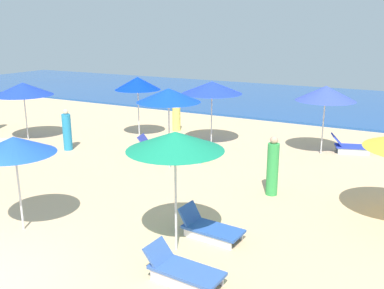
% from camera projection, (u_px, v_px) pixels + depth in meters
% --- Properties ---
extents(ocean, '(60.00, 13.47, 0.12)m').
position_uv_depth(ocean, '(300.00, 101.00, 27.48)').
color(ocean, '#204D96').
rests_on(ocean, ground_plane).
extents(umbrella_0, '(1.83, 1.83, 2.26)m').
position_uv_depth(umbrella_0, '(14.00, 145.00, 9.54)').
color(umbrella_0, silver).
rests_on(umbrella_0, ground_plane).
extents(umbrella_1, '(1.94, 1.94, 2.60)m').
position_uv_depth(umbrella_1, '(138.00, 83.00, 18.00)').
color(umbrella_1, silver).
rests_on(umbrella_1, ground_plane).
extents(umbrella_2, '(2.40, 2.40, 2.56)m').
position_uv_depth(umbrella_2, '(212.00, 88.00, 16.82)').
color(umbrella_2, silver).
rests_on(umbrella_2, ground_plane).
extents(umbrella_3, '(2.42, 2.42, 2.41)m').
position_uv_depth(umbrella_3, '(23.00, 89.00, 17.65)').
color(umbrella_3, silver).
rests_on(umbrella_3, ground_plane).
extents(umbrella_4, '(2.18, 2.18, 2.57)m').
position_uv_depth(umbrella_4, '(326.00, 93.00, 15.50)').
color(umbrella_4, silver).
rests_on(umbrella_4, ground_plane).
extents(lounge_chair_4_0, '(1.55, 1.02, 0.71)m').
position_uv_depth(lounge_chair_4_0, '(350.00, 146.00, 16.16)').
color(lounge_chair_4_0, silver).
rests_on(lounge_chair_4_0, ground_plane).
extents(umbrella_5, '(2.11, 2.11, 2.71)m').
position_uv_depth(umbrella_5, '(169.00, 95.00, 13.85)').
color(umbrella_5, silver).
rests_on(umbrella_5, ground_plane).
extents(lounge_chair_5_0, '(1.43, 0.89, 0.78)m').
position_uv_depth(lounge_chair_5_0, '(156.00, 149.00, 15.71)').
color(lounge_chair_5_0, silver).
rests_on(lounge_chair_5_0, ground_plane).
extents(lounge_chair_5_1, '(1.41, 0.67, 0.72)m').
position_uv_depth(lounge_chair_5_1, '(189.00, 152.00, 15.35)').
color(lounge_chair_5_1, silver).
rests_on(lounge_chair_5_1, ground_plane).
extents(umbrella_7, '(2.00, 2.00, 2.61)m').
position_uv_depth(umbrella_7, '(175.00, 141.00, 8.52)').
color(umbrella_7, silver).
rests_on(umbrella_7, ground_plane).
extents(lounge_chair_7_0, '(1.55, 0.72, 0.63)m').
position_uv_depth(lounge_chair_7_0, '(182.00, 269.00, 7.95)').
color(lounge_chair_7_0, silver).
rests_on(lounge_chair_7_0, ground_plane).
extents(lounge_chair_7_1, '(1.49, 0.74, 0.65)m').
position_uv_depth(lounge_chair_7_1, '(209.00, 227.00, 9.67)').
color(lounge_chair_7_1, silver).
rests_on(lounge_chair_7_1, ground_plane).
extents(beachgoer_0, '(0.45, 0.45, 1.61)m').
position_uv_depth(beachgoer_0, '(67.00, 131.00, 16.44)').
color(beachgoer_0, '#2588BB').
rests_on(beachgoer_0, ground_plane).
extents(beachgoer_3, '(0.47, 0.47, 1.72)m').
position_uv_depth(beachgoer_3, '(273.00, 168.00, 11.97)').
color(beachgoer_3, green).
rests_on(beachgoer_3, ground_plane).
extents(beachgoer_5, '(0.45, 0.45, 1.51)m').
position_uv_depth(beachgoer_5, '(176.00, 116.00, 19.54)').
color(beachgoer_5, '#F9E763').
rests_on(beachgoer_5, ground_plane).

